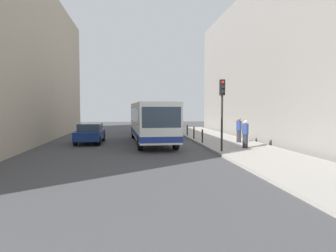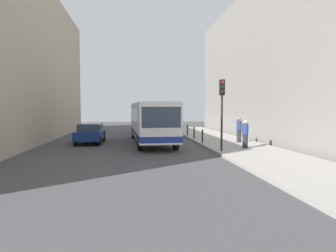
{
  "view_description": "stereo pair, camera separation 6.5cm",
  "coord_description": "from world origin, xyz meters",
  "views": [
    {
      "loc": [
        -1.63,
        -19.95,
        2.62
      ],
      "look_at": [
        0.89,
        1.0,
        1.4
      ],
      "focal_mm": 32.92,
      "sensor_mm": 36.0,
      "label": 1
    },
    {
      "loc": [
        -1.56,
        -19.96,
        2.62
      ],
      "look_at": [
        0.89,
        1.0,
        1.4
      ],
      "focal_mm": 32.92,
      "sensor_mm": 36.0,
      "label": 2
    }
  ],
  "objects": [
    {
      "name": "ground_plane",
      "position": [
        0.0,
        0.0,
        0.0
      ],
      "size": [
        80.0,
        80.0,
        0.0
      ],
      "primitive_type": "plane",
      "color": "#424244"
    },
    {
      "name": "sidewalk",
      "position": [
        5.4,
        0.0,
        0.07
      ],
      "size": [
        4.4,
        40.0,
        0.15
      ],
      "primitive_type": "cube",
      "color": "#9E9991",
      "rests_on": "ground"
    },
    {
      "name": "building_right",
      "position": [
        11.5,
        4.0,
        6.25
      ],
      "size": [
        7.0,
        32.0,
        12.49
      ],
      "primitive_type": "cube",
      "color": "gray",
      "rests_on": "ground"
    },
    {
      "name": "bus",
      "position": [
        -0.15,
        3.1,
        1.73
      ],
      "size": [
        3.02,
        11.12,
        3.0
      ],
      "rotation": [
        0.0,
        0.0,
        3.19
      ],
      "color": "white",
      "rests_on": "ground"
    },
    {
      "name": "car_beside_bus",
      "position": [
        -4.67,
        3.56,
        0.78
      ],
      "size": [
        1.91,
        4.42,
        1.48
      ],
      "rotation": [
        0.0,
        0.0,
        3.13
      ],
      "color": "navy",
      "rests_on": "ground"
    },
    {
      "name": "car_behind_bus",
      "position": [
        -0.24,
        12.92,
        0.78
      ],
      "size": [
        1.93,
        4.43,
        1.48
      ],
      "rotation": [
        0.0,
        0.0,
        3.12
      ],
      "color": "silver",
      "rests_on": "ground"
    },
    {
      "name": "traffic_light",
      "position": [
        3.55,
        -2.84,
        3.01
      ],
      "size": [
        0.28,
        0.33,
        4.1
      ],
      "color": "black",
      "rests_on": "sidewalk"
    },
    {
      "name": "bollard_near",
      "position": [
        3.45,
        1.59,
        0.62
      ],
      "size": [
        0.11,
        0.11,
        0.95
      ],
      "primitive_type": "cylinder",
      "color": "black",
      "rests_on": "sidewalk"
    },
    {
      "name": "bollard_mid",
      "position": [
        3.45,
        4.57,
        0.62
      ],
      "size": [
        0.11,
        0.11,
        0.95
      ],
      "primitive_type": "cylinder",
      "color": "black",
      "rests_on": "sidewalk"
    },
    {
      "name": "bollard_far",
      "position": [
        3.45,
        7.56,
        0.62
      ],
      "size": [
        0.11,
        0.11,
        0.95
      ],
      "primitive_type": "cylinder",
      "color": "black",
      "rests_on": "sidewalk"
    },
    {
      "name": "pedestrian_near_signal",
      "position": [
        5.39,
        -1.69,
        1.03
      ],
      "size": [
        0.38,
        0.38,
        1.75
      ],
      "rotation": [
        0.0,
        0.0,
        4.06
      ],
      "color": "#26262D",
      "rests_on": "sidewalk"
    },
    {
      "name": "pedestrian_mid_sidewalk",
      "position": [
        6.13,
        1.49,
        1.06
      ],
      "size": [
        0.38,
        0.38,
        1.81
      ],
      "rotation": [
        0.0,
        0.0,
        2.32
      ],
      "color": "#26262D",
      "rests_on": "sidewalk"
    }
  ]
}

